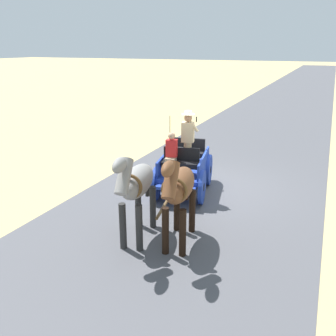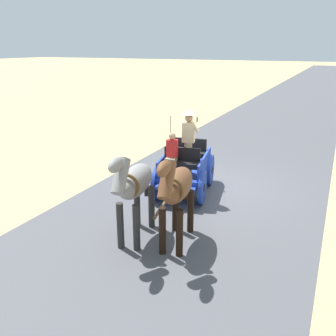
# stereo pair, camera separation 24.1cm
# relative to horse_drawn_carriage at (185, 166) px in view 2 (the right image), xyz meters

# --- Properties ---
(ground_plane) EXTENTS (200.00, 200.00, 0.00)m
(ground_plane) POSITION_rel_horse_drawn_carriage_xyz_m (-0.56, -0.66, -0.82)
(ground_plane) COLOR tan
(road_surface) EXTENTS (6.76, 160.00, 0.01)m
(road_surface) POSITION_rel_horse_drawn_carriage_xyz_m (-0.56, -0.66, -0.81)
(road_surface) COLOR #4C4C51
(road_surface) RESTS_ON ground
(horse_drawn_carriage) EXTENTS (1.83, 4.51, 2.50)m
(horse_drawn_carriage) POSITION_rel_horse_drawn_carriage_xyz_m (0.00, 0.00, 0.00)
(horse_drawn_carriage) COLOR #1E3899
(horse_drawn_carriage) RESTS_ON ground
(horse_near_side) EXTENTS (0.82, 2.15, 2.21)m
(horse_near_side) POSITION_rel_horse_drawn_carriage_xyz_m (-1.01, 2.89, 0.51)
(horse_near_side) COLOR brown
(horse_near_side) RESTS_ON ground
(horse_off_side) EXTENTS (0.84, 2.15, 2.21)m
(horse_off_side) POSITION_rel_horse_drawn_carriage_xyz_m (-0.08, 3.06, 0.51)
(horse_off_side) COLOR gray
(horse_off_side) RESTS_ON ground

